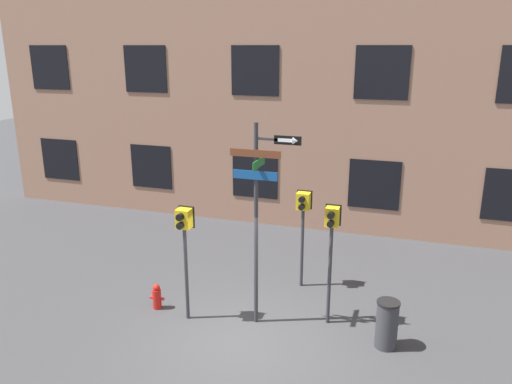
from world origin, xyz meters
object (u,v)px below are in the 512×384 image
at_px(trash_bin, 387,324).
at_px(fire_hydrant, 157,297).
at_px(street_sign_pole, 259,207).
at_px(pedestrian_signal_across, 303,212).
at_px(pedestrian_signal_right, 331,234).
at_px(pedestrian_signal_left, 184,233).

bearing_deg(trash_bin, fire_hydrant, -179.53).
height_order(street_sign_pole, pedestrian_signal_across, street_sign_pole).
distance_m(street_sign_pole, trash_bin, 3.56).
height_order(street_sign_pole, fire_hydrant, street_sign_pole).
xyz_separation_m(pedestrian_signal_across, fire_hydrant, (-2.99, -2.19, -1.72)).
height_order(street_sign_pole, pedestrian_signal_right, street_sign_pole).
xyz_separation_m(pedestrian_signal_right, fire_hydrant, (-3.96, -0.60, -1.84)).
height_order(pedestrian_signal_left, pedestrian_signal_right, pedestrian_signal_right).
xyz_separation_m(street_sign_pole, pedestrian_signal_right, (1.48, 0.46, -0.60)).
bearing_deg(street_sign_pole, trash_bin, -2.13).
height_order(pedestrian_signal_across, fire_hydrant, pedestrian_signal_across).
distance_m(pedestrian_signal_left, pedestrian_signal_right, 3.18).
xyz_separation_m(street_sign_pole, trash_bin, (2.78, -0.10, -2.22)).
bearing_deg(fire_hydrant, trash_bin, 0.47).
distance_m(pedestrian_signal_left, fire_hydrant, 2.01).
relative_size(street_sign_pole, pedestrian_signal_left, 1.70).
height_order(pedestrian_signal_left, fire_hydrant, pedestrian_signal_left).
relative_size(street_sign_pole, trash_bin, 4.37).
bearing_deg(fire_hydrant, pedestrian_signal_across, 36.18).
bearing_deg(pedestrian_signal_right, fire_hydrant, -171.34).
bearing_deg(fire_hydrant, street_sign_pole, 3.37).
height_order(pedestrian_signal_across, trash_bin, pedestrian_signal_across).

